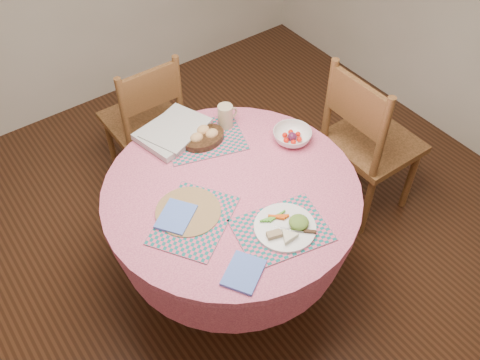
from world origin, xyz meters
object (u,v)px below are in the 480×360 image
object	(u,v)px
wicker_trivet	(188,212)
latte_mug	(226,116)
dinner_plate	(287,226)
dining_table	(232,215)
chair_back	(145,118)
fruit_bowl	(292,136)
chair_right	(367,140)
bread_bowl	(203,136)

from	to	relation	value
wicker_trivet	latte_mug	world-z (taller)	latte_mug
dinner_plate	latte_mug	xyz separation A→B (m)	(0.19, 0.73, 0.05)
dining_table	chair_back	distance (m)	1.00
dining_table	fruit_bowl	size ratio (longest dim) A/B	4.79
dinner_plate	dining_table	bearing A→B (deg)	99.32
wicker_trivet	latte_mug	distance (m)	0.63
wicker_trivet	dinner_plate	xyz separation A→B (m)	(0.30, -0.34, 0.02)
chair_right	wicker_trivet	bearing A→B (deg)	90.59
dining_table	chair_right	xyz separation A→B (m)	(0.96, 0.00, -0.01)
dinner_plate	bread_bowl	world-z (taller)	bread_bowl
dinner_plate	fruit_bowl	bearing A→B (deg)	47.86
chair_back	fruit_bowl	size ratio (longest dim) A/B	3.64
chair_right	fruit_bowl	bearing A→B (deg)	80.29
chair_back	latte_mug	size ratio (longest dim) A/B	7.33
chair_back	latte_mug	bearing A→B (deg)	107.83
dinner_plate	wicker_trivet	bearing A→B (deg)	131.46
dining_table	chair_right	bearing A→B (deg)	0.24
chair_back	bread_bowl	distance (m)	0.70
dinner_plate	fruit_bowl	xyz separation A→B (m)	(0.40, 0.44, 0.01)
chair_back	dining_table	bearing A→B (deg)	87.41
chair_back	fruit_bowl	bearing A→B (deg)	114.36
bread_bowl	chair_right	bearing A→B (deg)	-21.93
chair_back	dinner_plate	xyz separation A→B (m)	(0.00, -1.34, 0.28)
chair_right	latte_mug	size ratio (longest dim) A/B	8.11
dining_table	dinner_plate	bearing A→B (deg)	-80.68
latte_mug	dining_table	bearing A→B (deg)	-121.87
dining_table	latte_mug	xyz separation A→B (m)	(0.24, 0.39, 0.26)
dinner_plate	latte_mug	size ratio (longest dim) A/B	2.15
chair_right	fruit_bowl	size ratio (longest dim) A/B	4.03
wicker_trivet	latte_mug	xyz separation A→B (m)	(0.49, 0.39, 0.06)
chair_back	bread_bowl	world-z (taller)	chair_back
wicker_trivet	dinner_plate	bearing A→B (deg)	-48.54
dinner_plate	bread_bowl	distance (m)	0.70
dining_table	chair_back	world-z (taller)	chair_back
chair_back	fruit_bowl	world-z (taller)	chair_back
fruit_bowl	wicker_trivet	bearing A→B (deg)	-172.11
chair_right	bread_bowl	size ratio (longest dim) A/B	4.54
dining_table	fruit_bowl	xyz separation A→B (m)	(0.45, 0.09, 0.23)
wicker_trivet	dinner_plate	world-z (taller)	dinner_plate
dining_table	chair_right	distance (m)	0.96
wicker_trivet	bread_bowl	xyz separation A→B (m)	(0.32, 0.36, 0.03)
latte_mug	dinner_plate	bearing A→B (deg)	-104.20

